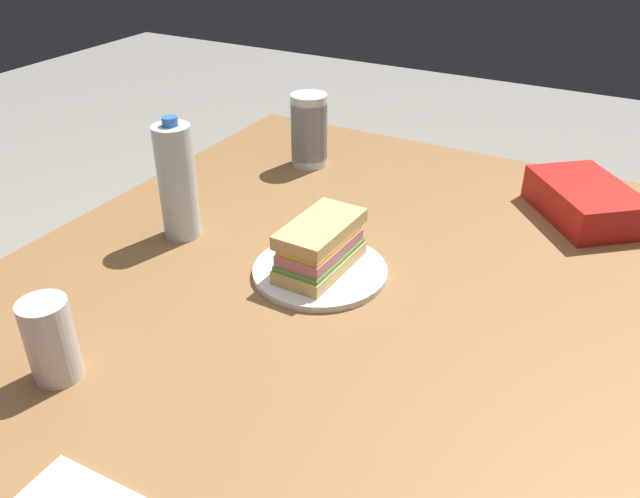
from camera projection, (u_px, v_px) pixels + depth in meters
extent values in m
cube|color=olive|center=(292.00, 322.00, 1.03)|extent=(1.58, 1.08, 0.04)
cylinder|color=brown|center=(611.00, 344.00, 1.56)|extent=(0.07, 0.07, 0.69)
cylinder|color=brown|center=(284.00, 250.00, 1.94)|extent=(0.07, 0.07, 0.69)
cylinder|color=white|center=(320.00, 271.00, 1.12)|extent=(0.23, 0.23, 0.01)
cube|color=#DBB26B|center=(320.00, 262.00, 1.11)|extent=(0.17, 0.10, 0.02)
cube|color=#599E3F|center=(320.00, 254.00, 1.10)|extent=(0.17, 0.09, 0.01)
cube|color=#C6727A|center=(320.00, 247.00, 1.09)|extent=(0.16, 0.09, 0.02)
cube|color=yellow|center=(320.00, 240.00, 1.09)|extent=(0.15, 0.08, 0.01)
cube|color=#DBB26B|center=(321.00, 229.00, 1.09)|extent=(0.17, 0.10, 0.02)
cube|color=red|center=(585.00, 201.00, 1.28)|extent=(0.27, 0.26, 0.07)
cylinder|color=silver|center=(177.00, 182.00, 1.19)|extent=(0.07, 0.07, 0.22)
cylinder|color=blue|center=(170.00, 121.00, 1.13)|extent=(0.03, 0.03, 0.02)
cylinder|color=silver|center=(309.00, 145.00, 1.51)|extent=(0.08, 0.08, 0.09)
cylinder|color=silver|center=(309.00, 138.00, 1.50)|extent=(0.08, 0.08, 0.09)
cylinder|color=silver|center=(309.00, 130.00, 1.49)|extent=(0.08, 0.08, 0.09)
cylinder|color=silver|center=(309.00, 123.00, 1.48)|extent=(0.08, 0.08, 0.09)
cylinder|color=silver|center=(309.00, 115.00, 1.47)|extent=(0.08, 0.08, 0.09)
cylinder|color=silver|center=(51.00, 340.00, 0.87)|extent=(0.07, 0.07, 0.12)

